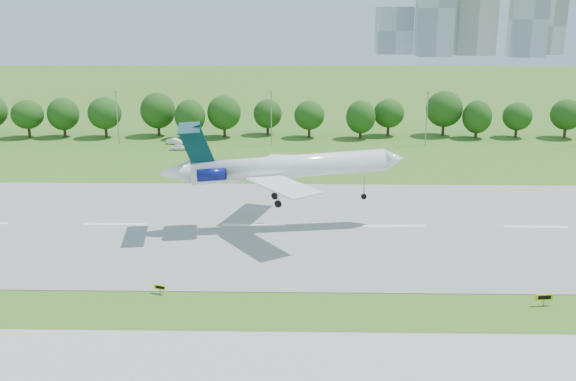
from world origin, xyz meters
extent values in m
plane|color=#39681B|center=(0.00, 0.00, 0.00)|extent=(600.00, 600.00, 0.00)
cube|color=gray|center=(0.00, 25.00, 0.04)|extent=(400.00, 45.00, 0.08)
cylinder|color=#382314|center=(-60.00, 92.00, 1.80)|extent=(0.70, 0.70, 3.60)
sphere|color=#0F3B0E|center=(-60.00, 92.00, 6.20)|extent=(8.40, 8.40, 8.40)
cylinder|color=#382314|center=(-20.00, 92.00, 1.80)|extent=(0.70, 0.70, 3.60)
sphere|color=#0F3B0E|center=(-20.00, 92.00, 6.20)|extent=(8.40, 8.40, 8.40)
cylinder|color=#382314|center=(20.00, 92.00, 1.80)|extent=(0.70, 0.70, 3.60)
sphere|color=#0F3B0E|center=(20.00, 92.00, 6.20)|extent=(8.40, 8.40, 8.40)
cylinder|color=gray|center=(-55.00, 82.00, 6.00)|extent=(0.24, 0.24, 12.00)
cube|color=gray|center=(-55.00, 82.00, 12.10)|extent=(0.90, 0.25, 0.18)
cylinder|color=gray|center=(-20.00, 82.00, 6.00)|extent=(0.24, 0.24, 12.00)
cube|color=gray|center=(-20.00, 82.00, 12.10)|extent=(0.90, 0.25, 0.18)
cylinder|color=gray|center=(15.00, 82.00, 6.00)|extent=(0.24, 0.24, 12.00)
cube|color=gray|center=(15.00, 82.00, 12.10)|extent=(0.90, 0.25, 0.18)
cube|color=#B2B2B7|center=(75.00, 380.00, 31.00)|extent=(22.00, 22.00, 62.00)
cube|color=#B2B2B7|center=(135.00, 375.00, 24.00)|extent=(20.00, 20.00, 48.00)
cube|color=beige|center=(158.00, 400.00, 19.00)|extent=(18.00, 18.00, 38.00)
cube|color=#B2B2B7|center=(52.00, 405.00, 16.00)|extent=(24.00, 24.00, 32.00)
cylinder|color=white|center=(-14.94, 25.00, 8.68)|extent=(27.33, 7.29, 4.32)
cone|color=white|center=(-0.14, 27.30, 9.33)|extent=(3.47, 3.58, 3.28)
cone|color=white|center=(-30.45, 22.59, 8.37)|extent=(4.89, 3.80, 3.34)
cube|color=white|center=(-15.57, 18.51, 7.71)|extent=(10.28, 12.25, 0.42)
cube|color=white|center=(-17.51, 30.99, 7.71)|extent=(7.60, 12.52, 0.42)
cube|color=#042E35|center=(-27.42, 23.06, 11.88)|extent=(4.78, 1.18, 6.14)
cube|color=#042E35|center=(-28.31, 22.92, 14.46)|extent=(4.17, 8.91, 0.32)
cylinder|color=navy|center=(-25.27, 21.02, 8.49)|extent=(4.08, 2.29, 1.88)
cylinder|color=navy|center=(-25.99, 25.66, 8.49)|extent=(4.08, 2.29, 1.88)
cylinder|color=gray|center=(-4.24, 26.66, 5.53)|extent=(0.18, 0.18, 3.16)
cylinder|color=black|center=(-4.24, 26.66, 3.95)|extent=(0.84, 0.39, 0.81)
cylinder|color=gray|center=(-16.42, 22.76, 5.53)|extent=(0.22, 0.22, 3.16)
cylinder|color=black|center=(-16.42, 22.76, 3.95)|extent=(1.04, 0.55, 0.99)
cylinder|color=gray|center=(-17.03, 26.68, 5.53)|extent=(0.22, 0.22, 3.16)
cylinder|color=black|center=(-17.03, 26.68, 3.95)|extent=(1.04, 0.55, 0.99)
cube|color=gray|center=(-28.52, 2.02, 0.31)|extent=(0.11, 0.11, 0.62)
cube|color=#DAB90B|center=(-28.52, 2.02, 0.75)|extent=(1.39, 0.62, 0.49)
cube|color=black|center=(-28.55, 1.93, 0.75)|extent=(1.01, 0.37, 0.31)
cube|color=gray|center=(12.06, -0.13, 0.40)|extent=(0.13, 0.13, 0.80)
cube|color=#DAB90B|center=(12.06, -0.13, 0.97)|extent=(1.84, 0.41, 0.63)
cube|color=black|center=(12.07, -0.25, 0.97)|extent=(1.37, 0.18, 0.40)
imported|color=white|center=(-42.14, 82.40, 0.68)|extent=(4.37, 2.55, 1.36)
imported|color=white|center=(-40.10, 75.99, 0.63)|extent=(3.71, 1.51, 1.26)
camera|label=1|loc=(-13.34, -61.65, 29.66)|focal=40.00mm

